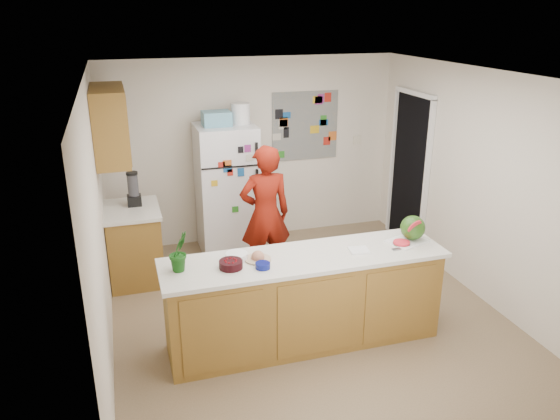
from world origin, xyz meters
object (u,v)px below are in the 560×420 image
object	(u,v)px
refrigerator	(227,189)
person	(265,215)
cherry_bowl	(231,264)
watermelon	(413,228)

from	to	relation	value
refrigerator	person	bearing A→B (deg)	-75.92
refrigerator	cherry_bowl	xyz separation A→B (m)	(-0.46, -2.42, 0.11)
refrigerator	cherry_bowl	world-z (taller)	refrigerator
watermelon	person	bearing A→B (deg)	130.25
refrigerator	person	size ratio (longest dim) A/B	1.03
person	cherry_bowl	world-z (taller)	person
person	cherry_bowl	bearing A→B (deg)	63.20
cherry_bowl	person	bearing A→B (deg)	63.68
watermelon	cherry_bowl	xyz separation A→B (m)	(-1.84, -0.09, -0.10)
person	watermelon	size ratio (longest dim) A/B	6.83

